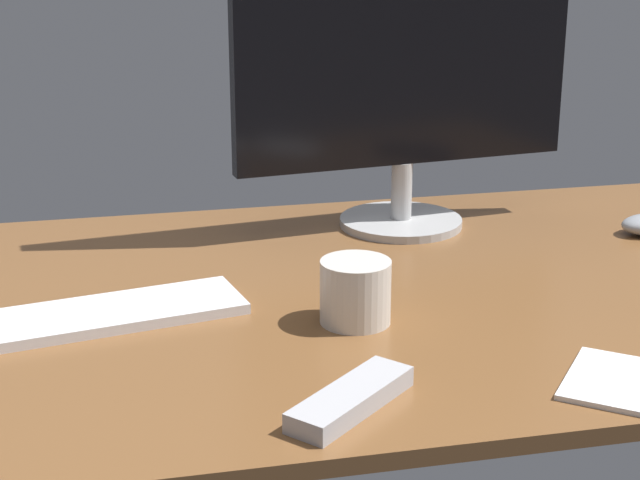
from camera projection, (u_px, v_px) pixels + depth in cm
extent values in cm
cube|color=brown|center=(369.00, 296.00, 137.66)|extent=(140.00, 84.00, 2.00)
cylinder|color=#B9B9B9|center=(401.00, 222.00, 164.43)|extent=(19.67, 19.67, 1.27)
cylinder|color=#B9B9B9|center=(402.00, 190.00, 162.79)|extent=(3.35, 3.35, 9.21)
cube|color=black|center=(405.00, 37.00, 155.20)|extent=(54.65, 9.40, 39.21)
cube|color=white|center=(61.00, 321.00, 125.18)|extent=(46.71, 19.65, 1.35)
cube|color=#B7B7BC|center=(351.00, 399.00, 104.61)|extent=(15.76, 14.75, 2.20)
cylinder|color=silver|center=(355.00, 292.00, 125.44)|extent=(8.79, 8.79, 8.00)
cube|color=white|center=(614.00, 381.00, 110.37)|extent=(16.14, 16.75, 0.61)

